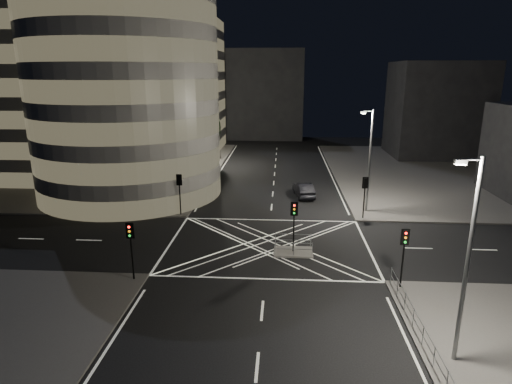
# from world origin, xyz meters

# --- Properties ---
(ground) EXTENTS (120.00, 120.00, 0.00)m
(ground) POSITION_xyz_m (0.00, 0.00, 0.00)
(ground) COLOR black
(ground) RESTS_ON ground
(sidewalk_far_left) EXTENTS (42.00, 42.00, 0.15)m
(sidewalk_far_left) POSITION_xyz_m (-29.00, 27.00, 0.07)
(sidewalk_far_left) COLOR #514E4C
(sidewalk_far_left) RESTS_ON ground
(sidewalk_far_right) EXTENTS (42.00, 42.00, 0.15)m
(sidewalk_far_right) POSITION_xyz_m (29.00, 27.00, 0.07)
(sidewalk_far_right) COLOR #514E4C
(sidewalk_far_right) RESTS_ON ground
(central_island) EXTENTS (3.00, 2.00, 0.15)m
(central_island) POSITION_xyz_m (2.00, -1.50, 0.07)
(central_island) COLOR slate
(central_island) RESTS_ON ground
(office_tower_curved) EXTENTS (30.00, 29.00, 27.20)m
(office_tower_curved) POSITION_xyz_m (-20.74, 18.74, 12.65)
(office_tower_curved) COLOR gray
(office_tower_curved) RESTS_ON sidewalk_far_left
(office_block_rear) EXTENTS (24.00, 16.00, 22.00)m
(office_block_rear) POSITION_xyz_m (-22.00, 42.00, 11.15)
(office_block_rear) COLOR gray
(office_block_rear) RESTS_ON sidewalk_far_left
(building_right_far) EXTENTS (14.00, 12.00, 15.00)m
(building_right_far) POSITION_xyz_m (26.00, 40.00, 7.65)
(building_right_far) COLOR black
(building_right_far) RESTS_ON sidewalk_far_right
(building_far_end) EXTENTS (18.00, 8.00, 18.00)m
(building_far_end) POSITION_xyz_m (-4.00, 58.00, 9.00)
(building_far_end) COLOR black
(building_far_end) RESTS_ON ground
(tree_a) EXTENTS (4.82, 4.82, 7.45)m
(tree_a) POSITION_xyz_m (-10.50, 9.00, 4.82)
(tree_a) COLOR black
(tree_a) RESTS_ON sidewalk_far_left
(tree_b) EXTENTS (3.96, 3.96, 6.47)m
(tree_b) POSITION_xyz_m (-10.50, 15.00, 4.34)
(tree_b) COLOR black
(tree_b) RESTS_ON sidewalk_far_left
(tree_c) EXTENTS (4.46, 4.46, 6.95)m
(tree_c) POSITION_xyz_m (-10.50, 21.00, 4.53)
(tree_c) COLOR black
(tree_c) RESTS_ON sidewalk_far_left
(tree_d) EXTENTS (5.74, 5.74, 9.11)m
(tree_d) POSITION_xyz_m (-10.50, 27.00, 5.95)
(tree_d) COLOR black
(tree_d) RESTS_ON sidewalk_far_left
(tree_e) EXTENTS (3.65, 3.65, 6.08)m
(tree_e) POSITION_xyz_m (-10.50, 33.00, 4.12)
(tree_e) COLOR black
(tree_e) RESTS_ON sidewalk_far_left
(traffic_signal_fl) EXTENTS (0.55, 0.22, 4.00)m
(traffic_signal_fl) POSITION_xyz_m (-8.80, 6.80, 2.91)
(traffic_signal_fl) COLOR black
(traffic_signal_fl) RESTS_ON sidewalk_far_left
(traffic_signal_nl) EXTENTS (0.55, 0.22, 4.00)m
(traffic_signal_nl) POSITION_xyz_m (-8.80, -6.80, 2.91)
(traffic_signal_nl) COLOR black
(traffic_signal_nl) RESTS_ON sidewalk_near_left
(traffic_signal_fr) EXTENTS (0.55, 0.22, 4.00)m
(traffic_signal_fr) POSITION_xyz_m (8.80, 6.80, 2.91)
(traffic_signal_fr) COLOR black
(traffic_signal_fr) RESTS_ON sidewalk_far_right
(traffic_signal_nr) EXTENTS (0.55, 0.22, 4.00)m
(traffic_signal_nr) POSITION_xyz_m (8.80, -6.80, 2.91)
(traffic_signal_nr) COLOR black
(traffic_signal_nr) RESTS_ON sidewalk_near_right
(traffic_signal_island) EXTENTS (0.55, 0.22, 4.00)m
(traffic_signal_island) POSITION_xyz_m (2.00, -1.50, 2.91)
(traffic_signal_island) COLOR black
(traffic_signal_island) RESTS_ON central_island
(street_lamp_left_near) EXTENTS (1.25, 0.25, 10.00)m
(street_lamp_left_near) POSITION_xyz_m (-9.44, 12.00, 5.54)
(street_lamp_left_near) COLOR slate
(street_lamp_left_near) RESTS_ON sidewalk_far_left
(street_lamp_left_far) EXTENTS (1.25, 0.25, 10.00)m
(street_lamp_left_far) POSITION_xyz_m (-9.44, 30.00, 5.54)
(street_lamp_left_far) COLOR slate
(street_lamp_left_far) RESTS_ON sidewalk_far_left
(street_lamp_right_far) EXTENTS (1.25, 0.25, 10.00)m
(street_lamp_right_far) POSITION_xyz_m (9.44, 9.00, 5.54)
(street_lamp_right_far) COLOR slate
(street_lamp_right_far) RESTS_ON sidewalk_far_right
(street_lamp_right_near) EXTENTS (1.25, 0.25, 10.00)m
(street_lamp_right_near) POSITION_xyz_m (9.44, -14.00, 5.54)
(street_lamp_right_near) COLOR slate
(street_lamp_right_near) RESTS_ON sidewalk_near_right
(railing_near_right) EXTENTS (0.06, 11.70, 1.10)m
(railing_near_right) POSITION_xyz_m (8.30, -12.15, 0.70)
(railing_near_right) COLOR slate
(railing_near_right) RESTS_ON sidewalk_near_right
(railing_island_south) EXTENTS (2.80, 0.06, 1.10)m
(railing_island_south) POSITION_xyz_m (2.00, -2.40, 0.70)
(railing_island_south) COLOR slate
(railing_island_south) RESTS_ON central_island
(railing_island_north) EXTENTS (2.80, 0.06, 1.10)m
(railing_island_north) POSITION_xyz_m (2.00, -0.60, 0.70)
(railing_island_north) COLOR slate
(railing_island_north) RESTS_ON central_island
(sedan) EXTENTS (2.46, 5.07, 1.60)m
(sedan) POSITION_xyz_m (3.47, 14.20, 0.80)
(sedan) COLOR black
(sedan) RESTS_ON ground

